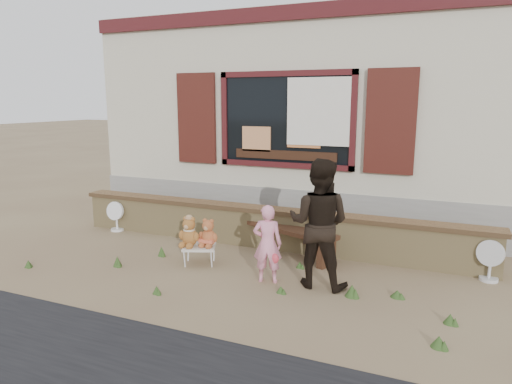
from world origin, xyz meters
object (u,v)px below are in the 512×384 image
at_px(bench, 286,234).
at_px(teddy_bear_left, 189,231).
at_px(child, 267,244).
at_px(teddy_bear_right, 208,232).
at_px(adult, 319,223).
at_px(folding_chair, 199,247).

distance_m(bench, teddy_bear_left, 1.53).
relative_size(bench, teddy_bear_left, 3.96).
relative_size(teddy_bear_left, child, 0.42).
xyz_separation_m(teddy_bear_left, teddy_bear_right, (0.26, 0.11, -0.02)).
distance_m(teddy_bear_right, adult, 1.74).
bearing_deg(child, folding_chair, -24.65).
height_order(folding_chair, teddy_bear_left, teddy_bear_left).
bearing_deg(teddy_bear_left, teddy_bear_right, -0.00).
bearing_deg(bench, child, -61.74).
distance_m(bench, adult, 1.37).
distance_m(child, adult, 0.74).
xyz_separation_m(folding_chair, child, (1.17, -0.23, 0.27)).
xyz_separation_m(bench, teddy_bear_left, (-1.17, -0.97, 0.18)).
height_order(teddy_bear_left, child, child).
height_order(folding_chair, teddy_bear_right, teddy_bear_right).
height_order(folding_chair, adult, adult).
xyz_separation_m(teddy_bear_left, adult, (1.96, -0.04, 0.33)).
bearing_deg(bench, teddy_bear_right, -114.74).
relative_size(folding_chair, teddy_bear_left, 1.30).
xyz_separation_m(folding_chair, teddy_bear_left, (-0.13, -0.05, 0.25)).
distance_m(folding_chair, adult, 1.92).
height_order(bench, adult, adult).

